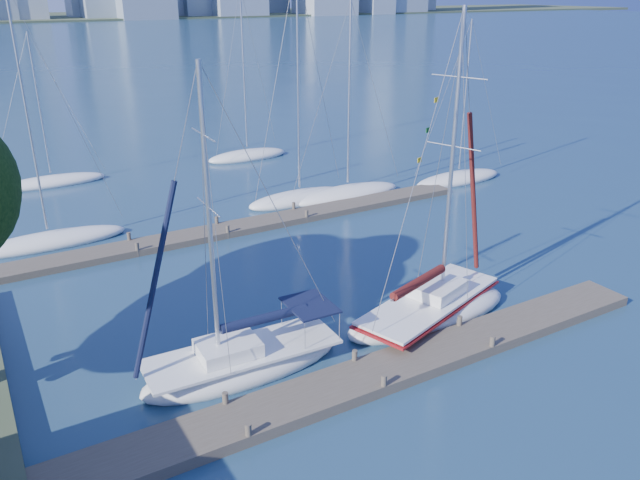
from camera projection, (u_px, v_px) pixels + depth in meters
ground at (368, 382)px, 21.98m from camera, size 700.00×700.00×0.00m
near_dock at (369, 377)px, 21.90m from camera, size 26.00×2.00×0.40m
far_dock at (239, 228)px, 35.64m from camera, size 30.00×1.80×0.36m
sailboat_navy at (242, 349)px, 22.24m from camera, size 7.63×2.74×11.51m
sailboat_maroon at (430, 296)px, 25.82m from camera, size 8.37×4.97×12.90m
bg_boat_0 at (49, 241)px, 33.58m from camera, size 8.17×2.52×13.62m
bg_boat_3 at (300, 198)px, 40.39m from camera, size 7.48×3.78×14.83m
bg_boat_4 at (347, 194)px, 41.23m from camera, size 7.99×2.84×12.66m
bg_boat_5 at (458, 178)px, 44.61m from camera, size 7.59×2.94×11.39m
bg_boat_6 at (52, 182)px, 43.91m from camera, size 7.48×3.23×10.63m
bg_boat_7 at (248, 155)px, 50.68m from camera, size 7.04×4.44×13.50m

